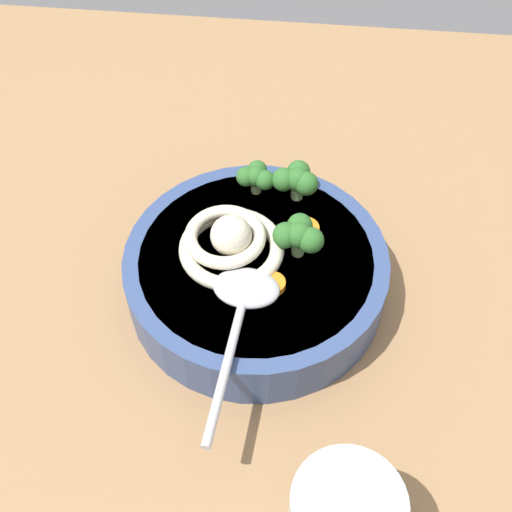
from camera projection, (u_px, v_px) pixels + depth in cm
name	position (u px, v px, depth cm)	size (l,w,h in cm)	color
table_slab	(287.00, 310.00, 64.29)	(102.19, 102.19, 3.63)	#936D47
soup_bowl	(256.00, 273.00, 61.56)	(25.12, 25.12, 5.29)	#334775
noodle_pile	(230.00, 242.00, 58.88)	(10.90, 10.68, 4.38)	beige
soup_spoon	(243.00, 300.00, 55.36)	(6.34, 17.42, 1.60)	#B7B7BC
broccoli_floret_front	(299.00, 235.00, 58.14)	(4.78, 4.12, 3.78)	#7A9E60
broccoli_floret_rear	(256.00, 176.00, 63.63)	(3.97, 3.42, 3.14)	#7A9E60
broccoli_floret_far	(295.00, 179.00, 62.87)	(4.67, 4.02, 3.69)	#7A9E60
carrot_slice_beside_chili	(305.00, 229.00, 61.35)	(2.80, 2.80, 0.60)	orange
carrot_slice_extra_b	(272.00, 284.00, 57.03)	(2.38, 2.38, 0.74)	orange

